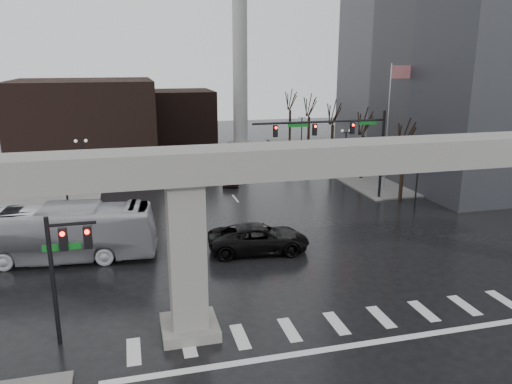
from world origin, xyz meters
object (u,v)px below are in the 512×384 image
pickup_truck (259,238)px  far_car (230,177)px  city_bus (51,233)px  signal_mast_arm (343,137)px

pickup_truck → far_car: (1.92, 18.52, -0.24)m
pickup_truck → city_bus: 13.23m
signal_mast_arm → pickup_truck: (-10.26, -9.86, -4.90)m
pickup_truck → far_car: 18.62m
signal_mast_arm → city_bus: 24.96m
signal_mast_arm → city_bus: bearing=-161.2°
city_bus → far_car: city_bus is taller
pickup_truck → city_bus: bearing=87.2°
signal_mast_arm → city_bus: (-23.32, -7.94, -4.03)m
signal_mast_arm → far_car: 13.08m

